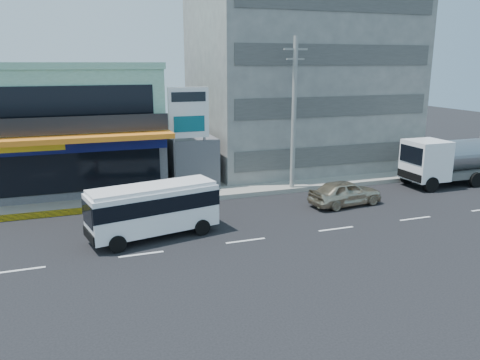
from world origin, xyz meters
The scene contains 12 objects.
ground centered at (0.00, 0.00, 0.00)m, with size 120.00×120.00×0.00m, color black.
sidewalk centered at (5.00, 9.50, 0.15)m, with size 70.00×5.00×0.30m, color gray.
shop_building centered at (-8.00, 13.95, 4.00)m, with size 12.40×11.70×8.00m.
concrete_building centered at (10.00, 15.00, 7.00)m, with size 16.00×12.00×14.00m, color gray.
gap_structure centered at (0.00, 12.00, 1.75)m, with size 3.00×6.00×3.50m, color #454449.
satellite_dish centered at (0.00, 11.00, 3.58)m, with size 1.50×1.50×0.15m, color slate.
billboard centered at (-0.50, 9.20, 4.93)m, with size 2.60×0.18×6.90m.
utility_pole_near centered at (6.00, 7.40, 5.15)m, with size 1.60×0.30×10.00m.
minibus centered at (-4.07, 1.99, 1.57)m, with size 6.56×3.26×2.63m.
sedan centered at (7.68, 3.52, 0.78)m, with size 1.84×4.57×1.56m, color beige.
tanker_truck centered at (17.61, 5.38, 1.75)m, with size 8.31×2.73×3.27m.
motorcycle_rider centered at (-6.17, 4.35, 0.64)m, with size 1.60×0.84×1.95m.
Camera 1 is at (-7.31, -19.93, 8.36)m, focal length 35.00 mm.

